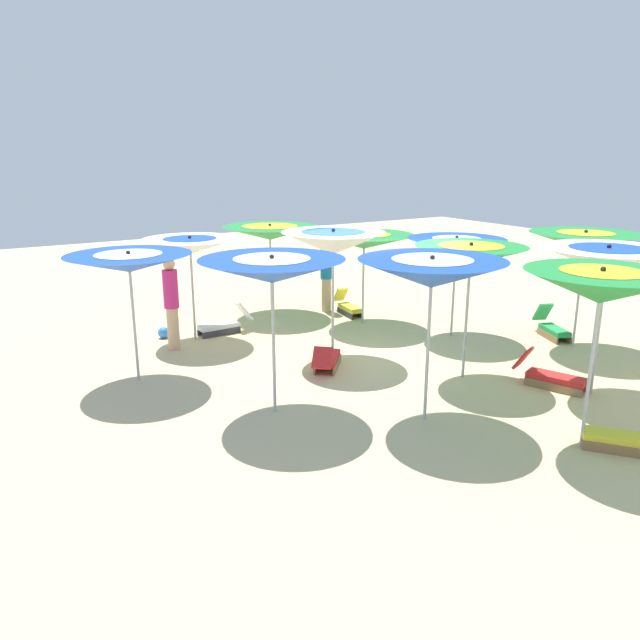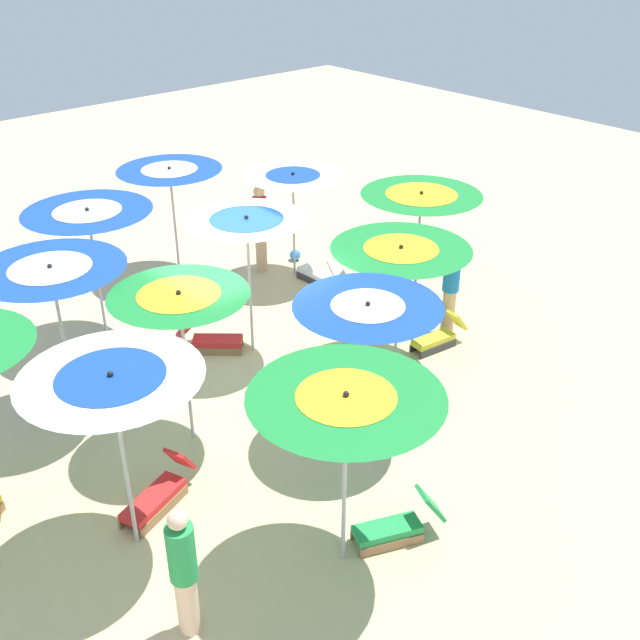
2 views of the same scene
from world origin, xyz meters
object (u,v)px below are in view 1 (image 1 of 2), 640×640
object	(u,v)px
lounger_2	(327,359)
beach_ball	(164,333)
beach_umbrella_7	(607,260)
beach_umbrella_10	(456,246)
beach_umbrella_0	(129,263)
lounger_3	(223,324)
beach_umbrella_9	(364,241)
lounger_1	(631,438)
beach_umbrella_6	(471,255)
lounger_5	(551,376)
beach_umbrella_11	(585,241)
lounger_0	(552,328)
beach_umbrella_5	(333,242)
beachgoer_2	(326,274)
beach_umbrella_1	(272,270)
beach_umbrella_3	(601,287)
beach_umbrella_2	(432,273)
beach_umbrella_4	(190,246)
beachgoer_0	(171,302)
beach_umbrella_8	(270,233)
lounger_4	(348,307)

from	to	relation	value
lounger_2	beach_ball	bearing A→B (deg)	71.07
beach_umbrella_7	beach_umbrella_10	size ratio (longest dim) A/B	1.14
beach_umbrella_0	lounger_3	size ratio (longest dim) A/B	1.83
beach_umbrella_9	lounger_1	xyz separation A→B (m)	(-0.59, -7.02, -1.73)
beach_umbrella_6	lounger_5	size ratio (longest dim) A/B	1.93
lounger_1	beach_umbrella_11	bearing A→B (deg)	-82.89
lounger_2	lounger_0	bearing A→B (deg)	-57.40
beach_umbrella_6	beach_umbrella_5	bearing A→B (deg)	122.90
beach_umbrella_9	beachgoer_2	bearing A→B (deg)	93.13
beach_umbrella_1	beach_umbrella_10	size ratio (longest dim) A/B	1.12
beach_umbrella_3	lounger_2	distance (m)	5.04
beach_umbrella_0	beach_umbrella_2	world-z (taller)	beach_umbrella_2
beach_umbrella_4	beach_ball	world-z (taller)	beach_umbrella_4
beach_umbrella_2	beach_umbrella_4	xyz separation A→B (m)	(-1.52, 5.65, -0.23)
beach_umbrella_1	lounger_0	xyz separation A→B (m)	(6.93, 0.30, -2.02)
beach_umbrella_3	beachgoer_0	world-z (taller)	beach_umbrella_3
beach_umbrella_4	lounger_2	distance (m)	3.82
beach_umbrella_3	beach_umbrella_10	world-z (taller)	beach_umbrella_3
beach_umbrella_7	beach_umbrella_9	size ratio (longest dim) A/B	1.10
beach_umbrella_2	beach_umbrella_8	bearing A→B (deg)	82.47
lounger_5	beach_umbrella_9	bearing A→B (deg)	164.70
beach_umbrella_3	beach_umbrella_7	world-z (taller)	beach_umbrella_7
beach_umbrella_3	beach_umbrella_7	size ratio (longest dim) A/B	1.00
beach_umbrella_11	beach_umbrella_7	bearing A→B (deg)	-137.15
beach_umbrella_2	beach_umbrella_4	world-z (taller)	beach_umbrella_2
beach_umbrella_0	lounger_5	world-z (taller)	beach_umbrella_0
beach_umbrella_4	lounger_5	bearing A→B (deg)	-54.04
beach_umbrella_3	beach_ball	xyz separation A→B (m)	(-3.33, 7.91, -2.12)
beach_umbrella_3	beach_umbrella_10	bearing A→B (deg)	66.48
beach_umbrella_8	beach_ball	xyz separation A→B (m)	(-2.95, -0.63, -1.88)
beach_umbrella_2	beach_umbrella_5	size ratio (longest dim) A/B	0.99
beach_umbrella_1	beach_umbrella_3	size ratio (longest dim) A/B	0.99
lounger_4	lounger_3	bearing A→B (deg)	-84.73
beach_umbrella_6	beach_ball	world-z (taller)	beach_umbrella_6
lounger_3	lounger_4	world-z (taller)	lounger_3
lounger_2	beachgoer_2	world-z (taller)	beachgoer_2
beach_umbrella_3	beach_umbrella_4	size ratio (longest dim) A/B	1.12
beach_umbrella_9	beach_ball	xyz separation A→B (m)	(-4.31, 1.35, -1.82)
lounger_1	beach_ball	size ratio (longest dim) A/B	5.16
beach_umbrella_2	beach_umbrella_6	xyz separation A→B (m)	(1.75, 0.99, -0.03)
lounger_3	beach_umbrella_6	bearing A→B (deg)	116.24
beach_umbrella_2	beach_umbrella_10	size ratio (longest dim) A/B	1.14
beach_umbrella_5	lounger_0	distance (m)	5.37
lounger_0	beachgoer_0	world-z (taller)	beachgoer_0
beach_umbrella_8	lounger_3	size ratio (longest dim) A/B	1.80
beach_umbrella_0	lounger_1	world-z (taller)	beach_umbrella_0
beach_umbrella_6	beach_umbrella_9	world-z (taller)	beach_umbrella_6
beach_umbrella_1	beach_umbrella_10	xyz separation A→B (m)	(5.13, 1.51, -0.25)
beach_umbrella_11	lounger_1	distance (m)	5.07
beach_umbrella_8	beach_umbrella_0	bearing A→B (deg)	-145.25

